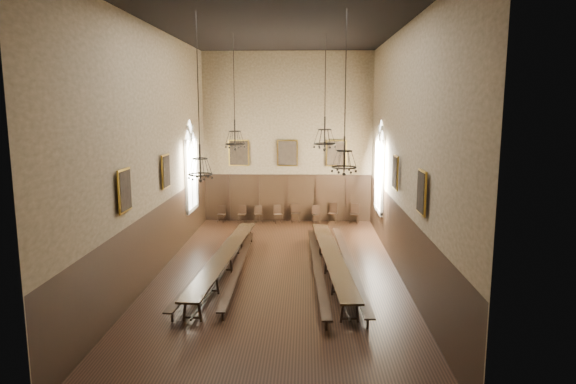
# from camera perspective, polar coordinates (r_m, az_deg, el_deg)

# --- Properties ---
(floor) EXTENTS (9.00, 18.00, 0.02)m
(floor) POSITION_cam_1_polar(r_m,az_deg,el_deg) (19.38, -1.06, -9.08)
(floor) COLOR black
(floor) RESTS_ON ground
(ceiling) EXTENTS (9.00, 18.00, 0.02)m
(ceiling) POSITION_cam_1_polar(r_m,az_deg,el_deg) (18.58, -1.15, 18.31)
(ceiling) COLOR black
(ceiling) RESTS_ON ground
(wall_back) EXTENTS (9.00, 0.02, 9.00)m
(wall_back) POSITION_cam_1_polar(r_m,az_deg,el_deg) (27.41, -0.05, 6.04)
(wall_back) COLOR #927C5A
(wall_back) RESTS_ON ground
(wall_front) EXTENTS (9.00, 0.02, 9.00)m
(wall_front) POSITION_cam_1_polar(r_m,az_deg,el_deg) (9.53, -4.12, -0.62)
(wall_front) COLOR #927C5A
(wall_front) RESTS_ON ground
(wall_left) EXTENTS (0.02, 18.00, 9.00)m
(wall_left) POSITION_cam_1_polar(r_m,az_deg,el_deg) (19.22, -14.69, 4.23)
(wall_left) COLOR #927C5A
(wall_left) RESTS_ON ground
(wall_right) EXTENTS (0.02, 18.00, 9.00)m
(wall_right) POSITION_cam_1_polar(r_m,az_deg,el_deg) (18.74, 12.84, 4.17)
(wall_right) COLOR #927C5A
(wall_right) RESTS_ON ground
(wainscot_panelling) EXTENTS (9.00, 18.00, 2.50)m
(wainscot_panelling) POSITION_cam_1_polar(r_m,az_deg,el_deg) (19.01, -1.07, -5.48)
(wainscot_panelling) COLOR black
(wainscot_panelling) RESTS_ON floor
(table_left) EXTENTS (1.27, 9.85, 0.77)m
(table_left) POSITION_cam_1_polar(r_m,az_deg,el_deg) (19.50, -6.99, -7.81)
(table_left) COLOR black
(table_left) RESTS_ON floor
(table_right) EXTENTS (1.35, 9.70, 0.76)m
(table_right) POSITION_cam_1_polar(r_m,az_deg,el_deg) (19.31, 4.89, -7.97)
(table_right) COLOR black
(table_right) RESTS_ON floor
(bench_left_outer) EXTENTS (0.96, 9.74, 0.44)m
(bench_left_outer) POSITION_cam_1_polar(r_m,az_deg,el_deg) (19.61, -8.54, -8.07)
(bench_left_outer) COLOR black
(bench_left_outer) RESTS_ON floor
(bench_left_inner) EXTENTS (0.43, 9.21, 0.41)m
(bench_left_inner) POSITION_cam_1_polar(r_m,az_deg,el_deg) (19.35, -5.44, -8.29)
(bench_left_inner) COLOR black
(bench_left_inner) RESTS_ON floor
(bench_right_inner) EXTENTS (0.66, 10.26, 0.46)m
(bench_right_inner) POSITION_cam_1_polar(r_m,az_deg,el_deg) (19.14, 3.26, -8.37)
(bench_right_inner) COLOR black
(bench_right_inner) RESTS_ON floor
(bench_right_outer) EXTENTS (0.67, 10.62, 0.48)m
(bench_right_outer) POSITION_cam_1_polar(r_m,az_deg,el_deg) (19.49, 6.70, -8.06)
(bench_right_outer) COLOR black
(bench_right_outer) RESTS_ON floor
(chair_0) EXTENTS (0.44, 0.44, 0.87)m
(chair_0) POSITION_cam_1_polar(r_m,az_deg,el_deg) (27.88, -7.44, -2.79)
(chair_0) COLOR black
(chair_0) RESTS_ON floor
(chair_1) EXTENTS (0.47, 0.47, 0.90)m
(chair_1) POSITION_cam_1_polar(r_m,az_deg,el_deg) (27.72, -5.13, -2.79)
(chair_1) COLOR black
(chair_1) RESTS_ON floor
(chair_2) EXTENTS (0.49, 0.49, 0.90)m
(chair_2) POSITION_cam_1_polar(r_m,az_deg,el_deg) (27.61, -3.29, -2.82)
(chair_2) COLOR black
(chair_2) RESTS_ON floor
(chair_3) EXTENTS (0.52, 0.52, 0.94)m
(chair_3) POSITION_cam_1_polar(r_m,az_deg,el_deg) (27.50, -1.12, -2.83)
(chair_3) COLOR black
(chair_3) RESTS_ON floor
(chair_4) EXTENTS (0.47, 0.47, 1.00)m
(chair_4) POSITION_cam_1_polar(r_m,az_deg,el_deg) (27.54, 0.83, -2.77)
(chair_4) COLOR black
(chair_4) RESTS_ON floor
(chair_5) EXTENTS (0.49, 0.49, 0.92)m
(chair_5) POSITION_cam_1_polar(r_m,az_deg,el_deg) (27.48, 3.18, -2.86)
(chair_5) COLOR black
(chair_5) RESTS_ON floor
(chair_6) EXTENTS (0.56, 0.56, 1.03)m
(chair_6) POSITION_cam_1_polar(r_m,az_deg,el_deg) (27.62, 4.97, -2.75)
(chair_6) COLOR black
(chair_6) RESTS_ON floor
(chair_7) EXTENTS (0.55, 0.55, 1.03)m
(chair_7) POSITION_cam_1_polar(r_m,az_deg,el_deg) (27.59, 7.38, -2.81)
(chair_7) COLOR black
(chair_7) RESTS_ON floor
(chandelier_back_left) EXTENTS (0.80, 0.80, 4.50)m
(chandelier_back_left) POSITION_cam_1_polar(r_m,az_deg,el_deg) (21.09, -5.92, 6.18)
(chandelier_back_left) COLOR black
(chandelier_back_left) RESTS_ON ceiling
(chandelier_back_right) EXTENTS (0.89, 0.89, 4.50)m
(chandelier_back_right) POSITION_cam_1_polar(r_m,az_deg,el_deg) (20.89, 4.09, 6.15)
(chandelier_back_right) COLOR black
(chandelier_back_right) RESTS_ON ceiling
(chandelier_front_left) EXTENTS (0.77, 0.77, 5.07)m
(chandelier_front_left) POSITION_cam_1_polar(r_m,az_deg,el_deg) (16.23, -9.74, 3.28)
(chandelier_front_left) COLOR black
(chandelier_front_left) RESTS_ON ceiling
(chandelier_front_right) EXTENTS (0.78, 0.78, 4.83)m
(chandelier_front_right) POSITION_cam_1_polar(r_m,az_deg,el_deg) (15.90, 6.27, 4.00)
(chandelier_front_right) COLOR black
(chandelier_front_right) RESTS_ON ceiling
(portrait_back_0) EXTENTS (1.10, 0.12, 1.40)m
(portrait_back_0) POSITION_cam_1_polar(r_m,az_deg,el_deg) (27.57, -5.49, 4.35)
(portrait_back_0) COLOR #B0872A
(portrait_back_0) RESTS_ON wall_back
(portrait_back_1) EXTENTS (1.10, 0.12, 1.40)m
(portrait_back_1) POSITION_cam_1_polar(r_m,az_deg,el_deg) (27.35, -0.06, 4.35)
(portrait_back_1) COLOR #B0872A
(portrait_back_1) RESTS_ON wall_back
(portrait_back_2) EXTENTS (1.10, 0.12, 1.40)m
(portrait_back_2) POSITION_cam_1_polar(r_m,az_deg,el_deg) (27.37, 5.40, 4.31)
(portrait_back_2) COLOR #B0872A
(portrait_back_2) RESTS_ON wall_back
(portrait_left_0) EXTENTS (0.12, 1.00, 1.30)m
(portrait_left_0) POSITION_cam_1_polar(r_m,az_deg,el_deg) (20.23, -13.43, 2.25)
(portrait_left_0) COLOR #B0872A
(portrait_left_0) RESTS_ON wall_left
(portrait_left_1) EXTENTS (0.12, 1.00, 1.30)m
(portrait_left_1) POSITION_cam_1_polar(r_m,az_deg,el_deg) (15.98, -17.70, 0.17)
(portrait_left_1) COLOR #B0872A
(portrait_left_1) RESTS_ON wall_left
(portrait_right_0) EXTENTS (0.12, 1.00, 1.30)m
(portrait_right_0) POSITION_cam_1_polar(r_m,az_deg,el_deg) (19.78, 11.85, 2.15)
(portrait_right_0) COLOR #B0872A
(portrait_right_0) RESTS_ON wall_right
(portrait_right_1) EXTENTS (0.12, 1.00, 1.30)m
(portrait_right_1) POSITION_cam_1_polar(r_m,az_deg,el_deg) (15.41, 14.64, -0.02)
(portrait_right_1) COLOR #B0872A
(portrait_right_1) RESTS_ON wall_right
(window_right) EXTENTS (0.20, 2.20, 4.60)m
(window_right) POSITION_cam_1_polar(r_m,az_deg,el_deg) (24.23, 10.17, 2.82)
(window_right) COLOR white
(window_right) RESTS_ON wall_right
(window_left) EXTENTS (0.20, 2.20, 4.60)m
(window_left) POSITION_cam_1_polar(r_m,az_deg,el_deg) (24.61, -10.74, 2.90)
(window_left) COLOR white
(window_left) RESTS_ON wall_left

